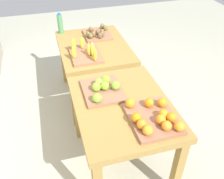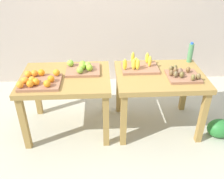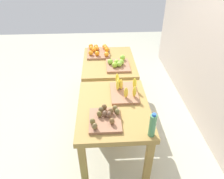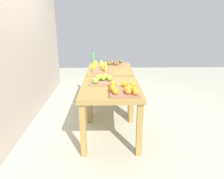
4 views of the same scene
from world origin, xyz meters
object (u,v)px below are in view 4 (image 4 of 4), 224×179
object	(u,v)px
orange_bin	(124,90)
apple_bin	(102,80)
water_bottle	(93,57)
display_table_right	(110,74)
display_table_left	(111,94)
watermelon_pile	(120,86)
kiwi_bin	(115,64)
banana_crate	(102,69)

from	to	relation	value
orange_bin	apple_bin	bearing A→B (deg)	31.41
orange_bin	water_bottle	world-z (taller)	water_bottle
display_table_right	water_bottle	xyz separation A→B (m)	(0.45, 0.33, 0.24)
display_table_left	watermelon_pile	distance (m)	2.13
watermelon_pile	apple_bin	bearing A→B (deg)	168.88
kiwi_bin	watermelon_pile	world-z (taller)	kiwi_bin
water_bottle	watermelon_pile	distance (m)	1.06
banana_crate	kiwi_bin	xyz separation A→B (m)	(0.46, -0.24, -0.01)
kiwi_bin	display_table_right	bearing A→B (deg)	156.65
display_table_left	apple_bin	distance (m)	0.28
orange_bin	kiwi_bin	bearing A→B (deg)	2.28
banana_crate	watermelon_pile	distance (m)	1.40
display_table_right	apple_bin	xyz separation A→B (m)	(-0.92, 0.12, 0.15)
display_table_left	water_bottle	size ratio (longest dim) A/B	3.95
display_table_left	water_bottle	bearing A→B (deg)	11.75
kiwi_bin	watermelon_pile	distance (m)	0.98
watermelon_pile	display_table_left	bearing A→B (deg)	173.28
orange_bin	display_table_right	bearing A→B (deg)	6.67
display_table_left	banana_crate	size ratio (longest dim) A/B	2.36
display_table_left	display_table_right	bearing A→B (deg)	0.00
banana_crate	watermelon_pile	world-z (taller)	banana_crate
display_table_right	banana_crate	world-z (taller)	banana_crate
kiwi_bin	water_bottle	world-z (taller)	water_bottle
apple_bin	orange_bin	bearing A→B (deg)	-148.59
watermelon_pile	kiwi_bin	bearing A→B (deg)	168.48
banana_crate	kiwi_bin	size ratio (longest dim) A/B	1.22
water_bottle	apple_bin	bearing A→B (deg)	-171.52
display_table_left	banana_crate	world-z (taller)	banana_crate
display_table_right	orange_bin	world-z (taller)	orange_bin
display_table_right	orange_bin	bearing A→B (deg)	-173.33
apple_bin	watermelon_pile	world-z (taller)	apple_bin
display_table_left	watermelon_pile	bearing A→B (deg)	-6.72
apple_bin	banana_crate	size ratio (longest dim) A/B	0.92
kiwi_bin	water_bottle	xyz separation A→B (m)	(0.22, 0.42, 0.09)
apple_bin	water_bottle	bearing A→B (deg)	8.48
orange_bin	water_bottle	size ratio (longest dim) A/B	1.70
banana_crate	kiwi_bin	bearing A→B (deg)	-27.52
display_table_right	apple_bin	bearing A→B (deg)	172.43
orange_bin	kiwi_bin	world-z (taller)	orange_bin
display_table_left	display_table_right	world-z (taller)	same
apple_bin	kiwi_bin	xyz separation A→B (m)	(1.15, -0.22, -0.00)
banana_crate	water_bottle	distance (m)	0.71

